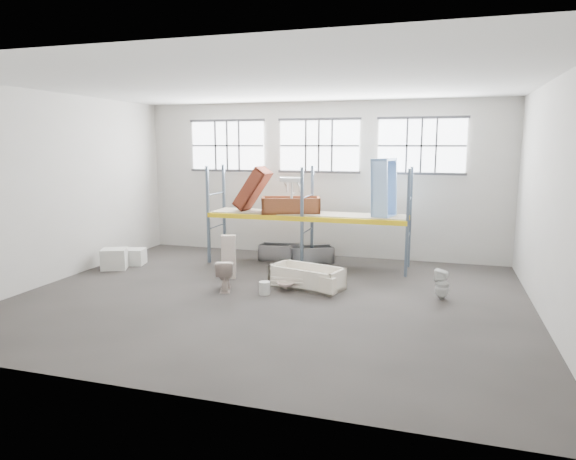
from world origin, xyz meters
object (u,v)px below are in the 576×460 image
at_px(steel_tub_left, 281,252).
at_px(bucket, 264,288).
at_px(carton_near, 114,259).
at_px(cistern_tall, 229,257).
at_px(steel_tub_right, 311,254).
at_px(blue_tub_upright, 384,188).
at_px(bathtub_beige, 307,277).
at_px(rust_tub_flat, 291,205).
at_px(toilet_white, 442,284).
at_px(toilet_beige, 225,275).

relative_size(steel_tub_left, bucket, 4.24).
bearing_deg(carton_near, cistern_tall, 0.36).
height_order(bucket, carton_near, carton_near).
relative_size(steel_tub_right, blue_tub_upright, 0.79).
distance_m(bathtub_beige, cistern_tall, 2.33).
xyz_separation_m(bathtub_beige, carton_near, (-5.95, 0.25, 0.03)).
distance_m(rust_tub_flat, bucket, 3.71).
xyz_separation_m(cistern_tall, toilet_white, (5.63, -0.31, -0.23)).
distance_m(toilet_white, steel_tub_left, 5.71).
distance_m(toilet_white, blue_tub_upright, 3.63).
distance_m(toilet_beige, toilet_white, 5.31).
bearing_deg(steel_tub_right, toilet_beige, -109.97).
relative_size(bathtub_beige, toilet_beige, 2.34).
bearing_deg(carton_near, rust_tub_flat, 24.14).
bearing_deg(toilet_beige, steel_tub_left, -115.89).
bearing_deg(carton_near, toilet_beige, -15.11).
xyz_separation_m(cistern_tall, carton_near, (-3.66, -0.02, -0.30)).
height_order(toilet_beige, steel_tub_right, toilet_beige).
bearing_deg(toilet_beige, bathtub_beige, -177.19).
distance_m(toilet_beige, blue_tub_upright, 5.23).
height_order(toilet_beige, cistern_tall, cistern_tall).
relative_size(toilet_white, carton_near, 1.04).
height_order(cistern_tall, carton_near, cistern_tall).
distance_m(toilet_white, steel_tub_right, 4.85).
relative_size(bathtub_beige, steel_tub_right, 1.38).
relative_size(steel_tub_left, steel_tub_right, 1.00).
height_order(steel_tub_left, bucket, steel_tub_left).
relative_size(steel_tub_left, carton_near, 1.92).
xyz_separation_m(cistern_tall, steel_tub_left, (0.69, 2.56, -0.35)).
height_order(bathtub_beige, toilet_beige, toilet_beige).
bearing_deg(carton_near, blue_tub_upright, 16.11).
bearing_deg(carton_near, toilet_white, -1.78).
xyz_separation_m(bathtub_beige, steel_tub_left, (-1.60, 2.83, -0.03)).
bearing_deg(blue_tub_upright, steel_tub_left, 173.06).
distance_m(bathtub_beige, blue_tub_upright, 3.62).
height_order(bathtub_beige, cistern_tall, cistern_tall).
bearing_deg(rust_tub_flat, blue_tub_upright, 0.75).
distance_m(blue_tub_upright, bucket, 4.72).
distance_m(cistern_tall, carton_near, 3.67).
bearing_deg(cistern_tall, steel_tub_right, 36.38).
distance_m(bathtub_beige, toilet_beige, 2.10).
xyz_separation_m(toilet_beige, carton_near, (-4.03, 1.09, -0.10)).
bearing_deg(bucket, rust_tub_flat, 95.37).
bearing_deg(carton_near, bathtub_beige, -2.37).
xyz_separation_m(toilet_white, blue_tub_upright, (-1.70, 2.48, 2.03)).
bearing_deg(rust_tub_flat, cistern_tall, -118.25).
relative_size(bathtub_beige, bucket, 5.83).
relative_size(steel_tub_right, carton_near, 1.91).
xyz_separation_m(bathtub_beige, steel_tub_right, (-0.60, 2.81, -0.03)).
height_order(bathtub_beige, carton_near, carton_near).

